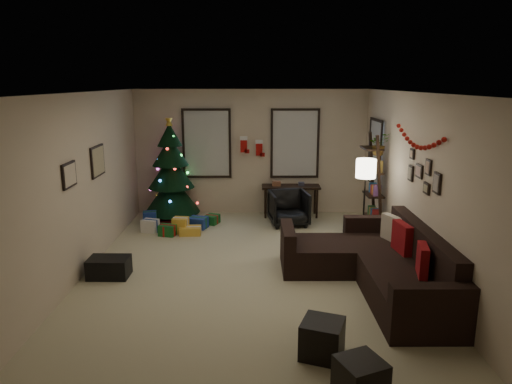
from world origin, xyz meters
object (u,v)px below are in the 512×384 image
christmas_tree (171,175)px  desk_chair (289,208)px  bookshelf (375,188)px  sofa (377,266)px  desk (291,189)px

christmas_tree → desk_chair: 2.60m
christmas_tree → bookshelf: christmas_tree is taller
sofa → desk_chair: size_ratio=4.08×
bookshelf → christmas_tree: bearing=161.5°
christmas_tree → bookshelf: (3.99, -1.34, 0.03)m
sofa → desk_chair: 3.11m
christmas_tree → bookshelf: 4.21m
bookshelf → desk_chair: bearing=154.2°
sofa → desk: (-0.96, 3.57, 0.30)m
sofa → desk: bearing=105.1°
christmas_tree → desk: bearing=1.2°
bookshelf → sofa: bearing=-102.3°
sofa → desk: sofa is taller
desk → sofa: bearing=-74.9°
sofa → christmas_tree: bearing=135.0°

